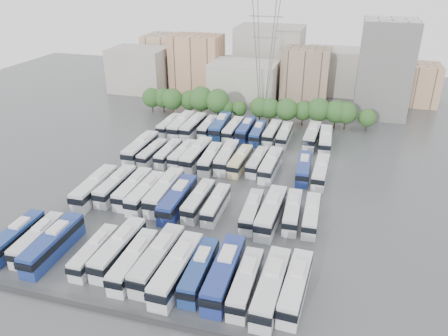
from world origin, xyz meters
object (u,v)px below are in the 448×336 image
(bus_r0_s5, at_px, (119,248))
(bus_r1_s13, at_px, (311,215))
(apartment_tower, at_px, (385,69))
(bus_r3_s6, at_px, (233,129))
(bus_r0_s0, at_px, (15,237))
(bus_r3_s5, at_px, (220,126))
(bus_r3_s12, at_px, (312,135))
(bus_r0_s4, at_px, (94,251))
(bus_r0_s13, at_px, (295,286))
(bus_r0_s6, at_px, (134,260))
(bus_r1_s12, at_px, (292,211))
(bus_r1_s2, at_px, (116,185))
(bus_r2_s8, at_px, (240,160))
(bus_r0_s9, at_px, (199,270))
(bus_r3_s8, at_px, (258,133))
(bus_r2_s7, at_px, (227,156))
(bus_r2_s5, at_px, (196,154))
(bus_r0_s12, at_px, (271,287))
(bus_r0_s1, at_px, (38,239))
(bus_r1_s5, at_px, (165,191))
(bus_r1_s3, at_px, (133,188))
(bus_r3_s2, at_px, (182,125))
(bus_r0_s10, at_px, (224,272))
(bus_r1_s11, at_px, (271,212))
(electricity_pylon, at_px, (265,47))
(bus_r1_s10, at_px, (252,211))
(bus_r2_s6, at_px, (210,158))
(bus_r2_s10, at_px, (271,164))
(bus_r3_s1, at_px, (169,125))
(bus_r1_s8, at_px, (216,204))
(bus_r1_s6, at_px, (178,199))
(bus_r3_s13, at_px, (325,140))
(bus_r3_s7, at_px, (246,129))
(bus_r2_s9, at_px, (257,162))
(bus_r0_s2, at_px, (53,243))
(bus_r1_s4, at_px, (146,193))
(bus_r2_s12, at_px, (304,168))
(bus_r2_s3, at_px, (168,153))
(bus_r3_s3, at_px, (193,126))
(bus_r3_s10, at_px, (285,135))
(bus_r0_s11, at_px, (246,282))
(bus_r3_s4, at_px, (208,127))
(bus_r2_s13, at_px, (321,171))
(bus_r2_s2, at_px, (152,153))

(bus_r0_s5, xyz_separation_m, bus_r1_s13, (26.28, 17.53, -0.26))
(apartment_tower, relative_size, bus_r3_s6, 2.18)
(bus_r0_s0, bearing_deg, bus_r3_s5, 71.86)
(bus_r3_s12, bearing_deg, bus_r0_s4, -113.12)
(bus_r0_s13, height_order, bus_r3_s6, bus_r0_s13)
(bus_r0_s6, bearing_deg, bus_r1_s12, 44.15)
(bus_r1_s2, xyz_separation_m, bus_r2_s8, (19.82, 17.48, -0.11))
(bus_r0_s9, relative_size, bus_r3_s8, 1.05)
(bus_r3_s6, bearing_deg, bus_r2_s7, -78.48)
(bus_r2_s5, height_order, bus_r3_s8, bus_r2_s5)
(bus_r0_s12, distance_m, bus_r2_s7, 41.62)
(bus_r0_s1, distance_m, bus_r1_s5, 22.85)
(bus_r1_s3, bearing_deg, bus_r3_s2, 94.72)
(bus_r0_s10, xyz_separation_m, bus_r1_s11, (3.24, 17.27, -0.05))
(bus_r0_s4, bearing_deg, electricity_pylon, 81.55)
(bus_r1_s5, relative_size, bus_r1_s10, 1.22)
(electricity_pylon, xyz_separation_m, bus_r2_s6, (-3.63, -38.29, -16.84))
(bus_r3_s6, bearing_deg, bus_r2_s10, -53.17)
(bus_r3_s1, bearing_deg, apartment_tower, 30.93)
(bus_r1_s8, bearing_deg, bus_r2_s6, 110.46)
(bus_r0_s12, bearing_deg, bus_r3_s12, 91.65)
(bus_r1_s6, xyz_separation_m, bus_r3_s12, (19.84, 37.47, -0.08))
(bus_r0_s13, distance_m, bus_r3_s13, 52.80)
(bus_r3_s7, bearing_deg, bus_r2_s9, -68.94)
(bus_r0_s5, relative_size, bus_r1_s6, 0.96)
(bus_r0_s13, bearing_deg, bus_r2_s9, 111.97)
(bus_r0_s2, bearing_deg, bus_r3_s12, 58.82)
(bus_r1_s4, bearing_deg, bus_r0_s13, -30.30)
(bus_r1_s11, xyz_separation_m, bus_r2_s12, (3.26, 19.05, -0.24))
(bus_r2_s3, xyz_separation_m, bus_r2_s10, (22.87, -0.20, 0.23))
(bus_r1_s10, bearing_deg, bus_r1_s5, 172.11)
(bus_r0_s5, relative_size, bus_r1_s10, 1.14)
(bus_r0_s0, xyz_separation_m, bus_r3_s3, (9.90, 53.49, 0.14))
(bus_r2_s12, height_order, bus_r3_s10, bus_r2_s12)
(bus_r0_s5, height_order, bus_r3_s5, bus_r3_s5)
(bus_r0_s11, height_order, bus_r2_s6, bus_r0_s11)
(bus_r1_s4, height_order, bus_r3_s4, bus_r1_s4)
(bus_r1_s3, height_order, bus_r2_s6, bus_r1_s3)
(bus_r0_s10, height_order, bus_r2_s7, bus_r0_s10)
(bus_r0_s11, bearing_deg, bus_r3_s3, 115.92)
(bus_r0_s11, distance_m, bus_r2_s13, 37.07)
(bus_r0_s6, bearing_deg, bus_r2_s3, 104.42)
(bus_r2_s8, xyz_separation_m, bus_r3_s1, (-22.90, 16.34, -0.06))
(bus_r0_s1, height_order, bus_r3_s2, bus_r3_s2)
(bus_r3_s13, bearing_deg, bus_r0_s2, -126.17)
(bus_r0_s6, height_order, bus_r0_s10, bus_r0_s10)
(bus_r0_s13, bearing_deg, bus_r2_s2, 138.47)
(bus_r3_s4, bearing_deg, bus_r3_s13, -3.68)
(bus_r0_s1, relative_size, bus_r2_s9, 1.06)
(bus_r3_s4, xyz_separation_m, bus_r3_s6, (6.72, -0.22, 0.12))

